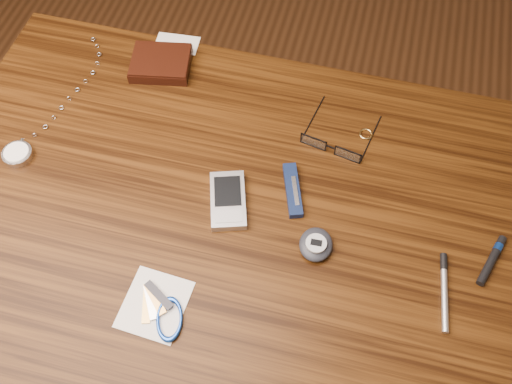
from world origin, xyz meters
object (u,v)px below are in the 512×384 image
eyeglasses (332,146)px  pda_phone (228,200)px  desk (222,236)px  pocket_watch (21,150)px  pedometer (316,244)px  silver_pen (444,286)px  wallet_and_card (161,63)px  notepad_keys (162,311)px  pocket_knife (293,190)px

eyeglasses → pda_phone: 0.21m
desk → eyeglasses: bearing=45.6°
eyeglasses → pocket_watch: eyeglasses is taller
desk → pedometer: pedometer is taller
desk → silver_pen: silver_pen is taller
wallet_and_card → pedometer: bearing=-40.2°
notepad_keys → silver_pen: bearing=19.6°
pocket_watch → pedometer: bearing=-5.8°
pda_phone → silver_pen: pda_phone is taller
pedometer → silver_pen: size_ratio=0.50×
pda_phone → notepad_keys: pda_phone is taller
silver_pen → pedometer: bearing=175.1°
eyeglasses → pocket_knife: (-0.05, -0.10, -0.00)m
pocket_knife → eyeglasses: bearing=65.3°
pocket_knife → silver_pen: 0.28m
pocket_knife → silver_pen: bearing=-22.8°
wallet_and_card → pocket_knife: size_ratio=1.47×
desk → pda_phone: size_ratio=8.51×
pedometer → eyeglasses: bearing=92.9°
pedometer → pocket_knife: 0.11m
pocket_watch → pedometer: pedometer is taller
wallet_and_card → pda_phone: wallet_and_card is taller
pocket_watch → silver_pen: bearing=-5.6°
desk → pocket_knife: size_ratio=9.78×
wallet_and_card → pocket_knife: bearing=-35.1°
pocket_knife → desk: bearing=-152.2°
desk → wallet_and_card: wallet_and_card is taller
desk → pocket_knife: (0.11, 0.06, 0.11)m
eyeglasses → desk: bearing=-134.4°
pda_phone → pocket_knife: pda_phone is taller
pedometer → silver_pen: (0.20, -0.02, -0.01)m
notepad_keys → pocket_knife: size_ratio=1.10×
wallet_and_card → silver_pen: size_ratio=1.20×
eyeglasses → notepad_keys: 0.40m
wallet_and_card → pedometer: 0.47m
silver_pen → wallet_and_card: bearing=150.1°
pda_phone → silver_pen: 0.36m
wallet_and_card → pedometer: same height
wallet_and_card → pocket_knife: 0.37m
silver_pen → pocket_watch: bearing=174.4°
desk → notepad_keys: size_ratio=8.87×
wallet_and_card → pedometer: size_ratio=2.42×
pda_phone → notepad_keys: 0.21m
pocket_knife → silver_pen: (0.26, -0.11, -0.00)m
pocket_watch → silver_pen: pocket_watch is taller
desk → eyeglasses: eyeglasses is taller
pda_phone → desk: bearing=-133.7°
desk → pda_phone: bearing=46.3°
eyeglasses → pda_phone: (-0.14, -0.15, -0.00)m
pocket_watch → wallet_and_card: bearing=55.9°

